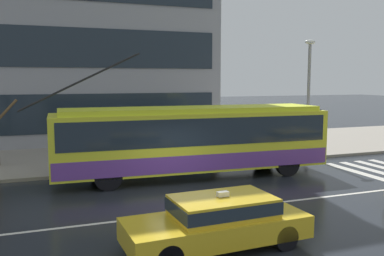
# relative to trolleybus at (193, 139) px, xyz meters

# --- Properties ---
(ground_plane) EXTENTS (160.00, 160.00, 0.00)m
(ground_plane) POSITION_rel_trolleybus_xyz_m (-1.44, -3.26, -1.63)
(ground_plane) COLOR #21252B
(sidewalk_slab) EXTENTS (80.00, 10.00, 0.14)m
(sidewalk_slab) POSITION_rel_trolleybus_xyz_m (-1.44, 6.60, -1.56)
(sidewalk_slab) COLOR gray
(sidewalk_slab) RESTS_ON ground_plane
(crosswalk_stripe_edge_near) EXTENTS (0.44, 4.40, 0.01)m
(crosswalk_stripe_edge_near) POSITION_rel_trolleybus_xyz_m (7.18, -1.83, -1.63)
(crosswalk_stripe_edge_near) COLOR beige
(crosswalk_stripe_edge_near) RESTS_ON ground_plane
(crosswalk_stripe_inner_a) EXTENTS (0.44, 4.40, 0.01)m
(crosswalk_stripe_inner_a) POSITION_rel_trolleybus_xyz_m (8.08, -1.83, -1.63)
(crosswalk_stripe_inner_a) COLOR beige
(crosswalk_stripe_inner_a) RESTS_ON ground_plane
(lane_centre_line) EXTENTS (72.00, 0.14, 0.01)m
(lane_centre_line) POSITION_rel_trolleybus_xyz_m (-1.44, -4.46, -1.63)
(lane_centre_line) COLOR silver
(lane_centre_line) RESTS_ON ground_plane
(trolleybus) EXTENTS (12.55, 2.91, 5.14)m
(trolleybus) POSITION_rel_trolleybus_xyz_m (0.00, 0.00, 0.00)
(trolleybus) COLOR yellow
(trolleybus) RESTS_ON ground_plane
(taxi_oncoming_near) EXTENTS (4.58, 1.95, 1.39)m
(taxi_oncoming_near) POSITION_rel_trolleybus_xyz_m (-2.01, -7.18, -0.93)
(taxi_oncoming_near) COLOR gold
(taxi_oncoming_near) RESTS_ON ground_plane
(bus_shelter) EXTENTS (3.56, 1.50, 2.50)m
(bus_shelter) POSITION_rel_trolleybus_xyz_m (-1.64, 3.32, 0.34)
(bus_shelter) COLOR gray
(bus_shelter) RESTS_ON sidewalk_slab
(pedestrian_at_shelter) EXTENTS (1.12, 1.12, 1.95)m
(pedestrian_at_shelter) POSITION_rel_trolleybus_xyz_m (0.39, 2.99, 0.02)
(pedestrian_at_shelter) COLOR #4B4F41
(pedestrian_at_shelter) RESTS_ON sidewalk_slab
(pedestrian_approaching_curb) EXTENTS (0.50, 0.50, 1.65)m
(pedestrian_approaching_curb) POSITION_rel_trolleybus_xyz_m (2.93, 4.58, -0.51)
(pedestrian_approaching_curb) COLOR #5C5853
(pedestrian_approaching_curb) RESTS_ON sidewalk_slab
(street_lamp) EXTENTS (0.60, 0.32, 6.03)m
(street_lamp) POSITION_rel_trolleybus_xyz_m (7.31, 2.25, 2.12)
(street_lamp) COLOR gray
(street_lamp) RESTS_ON sidewalk_slab
(office_tower_corner_left) EXTENTS (21.76, 16.19, 19.75)m
(office_tower_corner_left) POSITION_rel_trolleybus_xyz_m (-5.39, 17.11, 8.25)
(office_tower_corner_left) COLOR gray
(office_tower_corner_left) RESTS_ON ground_plane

